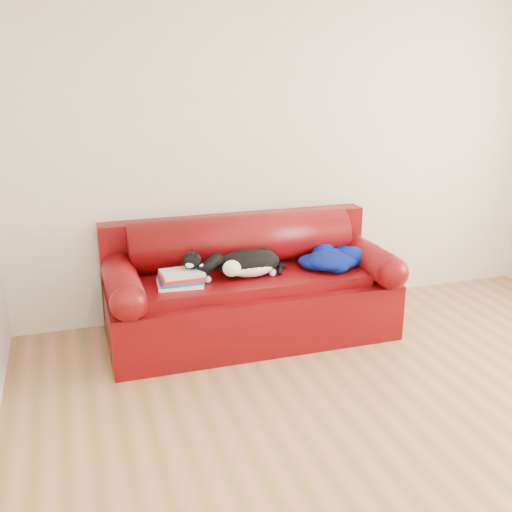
{
  "coord_description": "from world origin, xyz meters",
  "views": [
    {
      "loc": [
        -1.75,
        -2.49,
        1.96
      ],
      "look_at": [
        -0.52,
        1.35,
        0.67
      ],
      "focal_mm": 42.0,
      "sensor_mm": 36.0,
      "label": 1
    }
  ],
  "objects_px": {
    "book_stack": "(181,278)",
    "blanket": "(332,258)",
    "sofa_base": "(250,305)",
    "cat": "(249,264)"
  },
  "relations": [
    {
      "from": "blanket",
      "to": "sofa_base",
      "type": "bearing_deg",
      "value": 173.37
    },
    {
      "from": "cat",
      "to": "blanket",
      "type": "distance_m",
      "value": 0.66
    },
    {
      "from": "book_stack",
      "to": "blanket",
      "type": "xyz_separation_m",
      "value": [
        1.16,
        0.04,
        0.02
      ]
    },
    {
      "from": "cat",
      "to": "sofa_base",
      "type": "bearing_deg",
      "value": 44.54
    },
    {
      "from": "sofa_base",
      "to": "book_stack",
      "type": "xyz_separation_m",
      "value": [
        -0.54,
        -0.11,
        0.31
      ]
    },
    {
      "from": "sofa_base",
      "to": "blanket",
      "type": "height_order",
      "value": "blanket"
    },
    {
      "from": "sofa_base",
      "to": "book_stack",
      "type": "relative_size",
      "value": 6.48
    },
    {
      "from": "book_stack",
      "to": "blanket",
      "type": "distance_m",
      "value": 1.17
    },
    {
      "from": "sofa_base",
      "to": "book_stack",
      "type": "height_order",
      "value": "book_stack"
    },
    {
      "from": "sofa_base",
      "to": "cat",
      "type": "distance_m",
      "value": 0.36
    }
  ]
}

